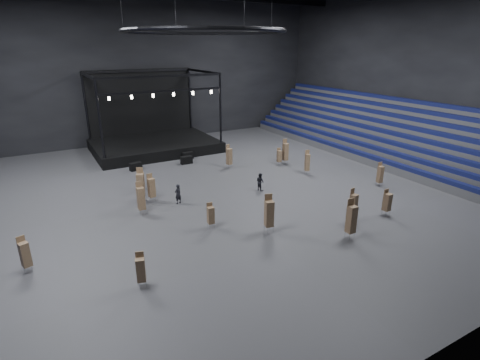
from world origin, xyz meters
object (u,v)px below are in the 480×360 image
stage (153,137)px  chair_stack_6 (353,205)px  crew_member (260,182)px  flight_case_mid (186,160)px  man_center (178,194)px  chair_stack_5 (269,213)px  chair_stack_7 (229,156)px  chair_stack_11 (142,179)px  chair_stack_0 (351,219)px  chair_stack_3 (141,185)px  chair_stack_8 (307,162)px  chair_stack_2 (279,156)px  chair_stack_4 (285,151)px  chair_stack_14 (211,215)px  chair_stack_1 (25,254)px  flight_case_left (136,166)px  chair_stack_9 (380,174)px  chair_stack_15 (141,198)px  chair_stack_12 (151,187)px  chair_stack_13 (141,269)px  chair_stack_10 (387,202)px  flight_case_right (188,155)px

stage → chair_stack_6: size_ratio=5.44×
stage → crew_member: size_ratio=8.96×
flight_case_mid → man_center: bearing=-115.1°
chair_stack_5 → crew_member: size_ratio=1.74×
chair_stack_7 → chair_stack_11: 9.69m
chair_stack_0 → chair_stack_3: (-10.29, 12.82, 0.05)m
chair_stack_8 → chair_stack_2: bearing=120.9°
chair_stack_4 → chair_stack_14: 16.36m
chair_stack_1 → chair_stack_4: (24.51, 9.46, 0.23)m
flight_case_mid → chair_stack_6: (5.17, -18.99, 0.90)m
chair_stack_7 → chair_stack_4: bearing=-32.3°
flight_case_mid → chair_stack_8: (9.09, -9.01, 0.83)m
chair_stack_1 → chair_stack_14: chair_stack_1 is taller
flight_case_left → chair_stack_6: chair_stack_6 is taller
chair_stack_3 → chair_stack_6: 16.49m
chair_stack_1 → chair_stack_14: size_ratio=1.18×
chair_stack_9 → chair_stack_15: (-20.31, 4.56, 0.18)m
chair_stack_0 → chair_stack_3: bearing=130.8°
chair_stack_6 → chair_stack_12: (-11.42, 10.73, -0.07)m
chair_stack_7 → chair_stack_14: size_ratio=1.33×
chair_stack_13 → chair_stack_12: bearing=87.9°
chair_stack_0 → chair_stack_13: size_ratio=1.38×
chair_stack_9 → chair_stack_13: size_ratio=1.11×
chair_stack_12 → chair_stack_0: bearing=-61.3°
chair_stack_4 → flight_case_left: bearing=164.6°
chair_stack_10 → crew_member: chair_stack_10 is taller
flight_case_right → chair_stack_10: (7.42, -20.98, 0.71)m
chair_stack_13 → man_center: chair_stack_13 is taller
flight_case_left → chair_stack_6: bearing=-61.6°
flight_case_right → chair_stack_13: (-10.91, -20.78, 0.68)m
man_center → flight_case_right: bearing=-136.8°
chair_stack_4 → chair_stack_10: (-0.94, -14.16, -0.28)m
chair_stack_12 → chair_stack_9: bearing=-28.1°
chair_stack_12 → crew_member: (9.00, -2.18, -0.45)m
flight_case_right → chair_stack_0: chair_stack_0 is taller
crew_member → flight_case_left: bearing=28.9°
chair_stack_12 → chair_stack_13: size_ratio=1.17×
flight_case_left → chair_stack_7: chair_stack_7 is taller
flight_case_mid → chair_stack_8: 12.82m
chair_stack_3 → chair_stack_7: bearing=44.7°
flight_case_right → flight_case_mid: bearing=-117.1°
stage → chair_stack_5: (0.45, -24.88, -0.03)m
flight_case_mid → chair_stack_3: size_ratio=0.43×
man_center → chair_stack_6: bearing=114.9°
flight_case_mid → chair_stack_14: chair_stack_14 is taller
chair_stack_10 → flight_case_mid: bearing=109.4°
chair_stack_8 → chair_stack_9: 6.84m
chair_stack_12 → chair_stack_13: 11.60m
chair_stack_8 → chair_stack_15: chair_stack_15 is taller
flight_case_right → chair_stack_13: size_ratio=0.58×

